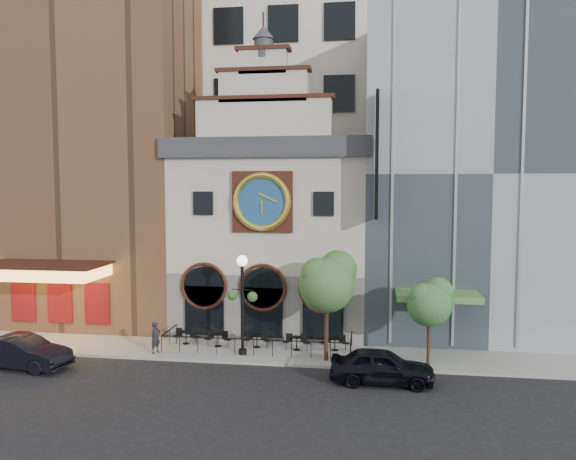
# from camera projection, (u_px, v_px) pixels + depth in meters

# --- Properties ---
(ground) EXTENTS (120.00, 120.00, 0.00)m
(ground) POSITION_uv_depth(u_px,v_px,m) (249.00, 365.00, 29.73)
(ground) COLOR black
(ground) RESTS_ON ground
(sidewalk) EXTENTS (44.00, 5.00, 0.15)m
(sidewalk) POSITION_uv_depth(u_px,v_px,m) (258.00, 350.00, 32.19)
(sidewalk) COLOR gray
(sidewalk) RESTS_ON ground
(clock_building) EXTENTS (12.60, 8.78, 18.65)m
(clock_building) POSITION_uv_depth(u_px,v_px,m) (274.00, 228.00, 36.92)
(clock_building) COLOR #605E5B
(clock_building) RESTS_ON ground
(theater_building) EXTENTS (14.00, 15.60, 25.00)m
(theater_building) POSITION_uv_depth(u_px,v_px,m) (101.00, 143.00, 40.45)
(theater_building) COLOR brown
(theater_building) RESTS_ON ground
(retail_building) EXTENTS (14.00, 14.40, 20.00)m
(retail_building) POSITION_uv_depth(u_px,v_px,m) (474.00, 176.00, 36.90)
(retail_building) COLOR gray
(retail_building) RESTS_ON ground
(office_tower) EXTENTS (20.00, 16.00, 40.00)m
(office_tower) POSITION_uv_depth(u_px,v_px,m) (298.00, 63.00, 47.89)
(office_tower) COLOR silver
(office_tower) RESTS_ON ground
(cafe_railing) EXTENTS (10.60, 2.60, 0.90)m
(cafe_railing) POSITION_uv_depth(u_px,v_px,m) (258.00, 341.00, 32.15)
(cafe_railing) COLOR black
(cafe_railing) RESTS_ON sidewalk
(bistro_0) EXTENTS (1.58, 0.68, 0.90)m
(bistro_0) POSITION_uv_depth(u_px,v_px,m) (186.00, 336.00, 33.13)
(bistro_0) COLOR black
(bistro_0) RESTS_ON sidewalk
(bistro_1) EXTENTS (1.58, 0.68, 0.90)m
(bistro_1) POSITION_uv_depth(u_px,v_px,m) (218.00, 339.00, 32.57)
(bistro_1) COLOR black
(bistro_1) RESTS_ON sidewalk
(bistro_2) EXTENTS (1.58, 0.68, 0.90)m
(bistro_2) POSITION_uv_depth(u_px,v_px,m) (257.00, 340.00, 32.39)
(bistro_2) COLOR black
(bistro_2) RESTS_ON sidewalk
(bistro_3) EXTENTS (1.58, 0.68, 0.90)m
(bistro_3) POSITION_uv_depth(u_px,v_px,m) (297.00, 342.00, 31.90)
(bistro_3) COLOR black
(bistro_3) RESTS_ON sidewalk
(bistro_4) EXTENTS (1.58, 0.68, 0.90)m
(bistro_4) POSITION_uv_depth(u_px,v_px,m) (335.00, 343.00, 31.79)
(bistro_4) COLOR black
(bistro_4) RESTS_ON sidewalk
(car_right) EXTENTS (5.02, 2.10, 1.70)m
(car_right) POSITION_uv_depth(u_px,v_px,m) (382.00, 366.00, 26.87)
(car_right) COLOR black
(car_right) RESTS_ON ground
(car_left) EXTENTS (5.36, 2.41, 1.71)m
(car_left) POSITION_uv_depth(u_px,v_px,m) (22.00, 352.00, 29.14)
(car_left) COLOR black
(car_left) RESTS_ON ground
(pedestrian) EXTENTS (0.67, 0.76, 1.75)m
(pedestrian) POSITION_uv_depth(u_px,v_px,m) (156.00, 338.00, 31.30)
(pedestrian) COLOR black
(pedestrian) RESTS_ON sidewalk
(lamppost) EXTENTS (1.75, 0.80, 5.54)m
(lamppost) POSITION_uv_depth(u_px,v_px,m) (242.00, 293.00, 30.86)
(lamppost) COLOR black
(lamppost) RESTS_ON sidewalk
(tree_left) EXTENTS (3.07, 2.95, 5.91)m
(tree_left) POSITION_uv_depth(u_px,v_px,m) (328.00, 280.00, 29.75)
(tree_left) COLOR #382619
(tree_left) RESTS_ON sidewalk
(tree_right) EXTENTS (2.39, 2.30, 4.60)m
(tree_right) POSITION_uv_depth(u_px,v_px,m) (430.00, 301.00, 29.07)
(tree_right) COLOR #382619
(tree_right) RESTS_ON sidewalk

